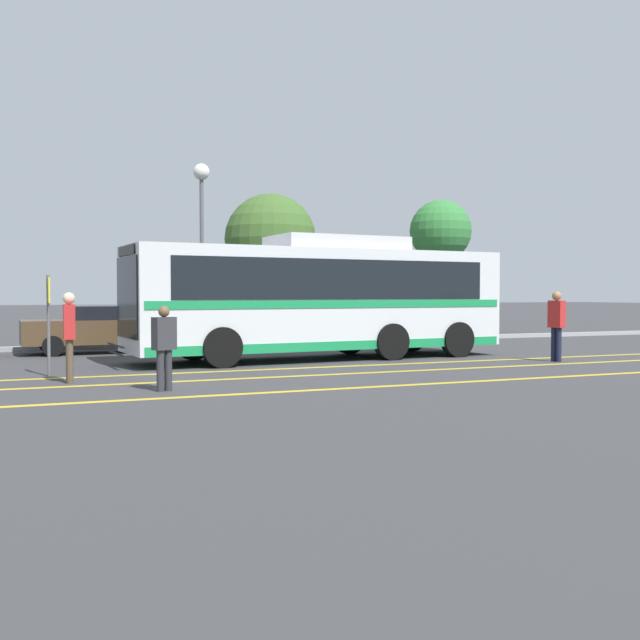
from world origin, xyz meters
name	(u,v)px	position (x,y,z in m)	size (l,w,h in m)	color
ground_plane	(326,357)	(0.00, 0.00, 0.00)	(220.00, 220.00, 0.00)	#38383A
lane_strip_0	(354,366)	(-0.35, -2.60, 0.00)	(0.20, 30.53, 0.01)	gold
lane_strip_1	(384,372)	(-0.35, -4.20, 0.00)	(0.20, 30.53, 0.01)	gold
lane_strip_2	(439,383)	(-0.35, -6.56, 0.00)	(0.20, 30.53, 0.01)	gold
curb_strip	(252,343)	(-0.35, 5.75, 0.07)	(38.53, 0.36, 0.15)	#99999E
transit_bus	(320,297)	(-0.34, -0.40, 1.72)	(10.96, 3.19, 3.38)	silver
parked_car_1	(98,329)	(-5.77, 4.14, 0.74)	(4.42, 1.93, 1.43)	#4C3823
pedestrian_0	(556,321)	(5.10, -3.62, 1.08)	(0.29, 0.45, 1.87)	#191E38
pedestrian_1	(69,331)	(-7.19, -3.59, 1.05)	(0.24, 0.43, 1.83)	brown
pedestrian_2	(164,343)	(-5.68, -5.60, 0.89)	(0.47, 0.36, 1.58)	#2D2D33
bus_stop_sign	(48,312)	(-7.51, -2.13, 1.40)	(0.07, 0.40, 2.21)	#59595E
street_lamp	(202,206)	(-1.95, 6.54, 4.91)	(0.58, 0.58, 6.38)	#59595E
tree_0	(441,232)	(10.36, 10.55, 4.70)	(2.87, 2.87, 6.16)	#513823
tree_1	(271,240)	(1.66, 9.56, 4.00)	(3.74, 3.74, 5.89)	#513823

